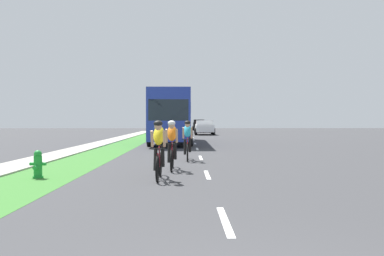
{
  "coord_description": "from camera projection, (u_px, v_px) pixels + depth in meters",
  "views": [
    {
      "loc": [
        -0.6,
        -2.27,
        1.57
      ],
      "look_at": [
        -0.36,
        14.34,
        1.26
      ],
      "focal_mm": 35.58,
      "sensor_mm": 36.0,
      "label": 1
    }
  ],
  "objects": [
    {
      "name": "ground_plane",
      "position": [
        197.0,
        148.0,
        22.31
      ],
      "size": [
        120.0,
        120.0,
        0.0
      ],
      "primitive_type": "plane",
      "color": "#38383A"
    },
    {
      "name": "grass_verge",
      "position": [
        117.0,
        148.0,
        22.24
      ],
      "size": [
        2.17,
        70.0,
        0.01
      ],
      "primitive_type": "cube",
      "color": "#38722D",
      "rests_on": "ground_plane"
    },
    {
      "name": "sidewalk_concrete",
      "position": [
        86.0,
        148.0,
        22.21
      ],
      "size": [
        1.46,
        70.0,
        0.1
      ],
      "primitive_type": "cube",
      "color": "#9E998E",
      "rests_on": "ground_plane"
    },
    {
      "name": "lane_markings_center",
      "position": [
        195.0,
        143.0,
        26.31
      ],
      "size": [
        0.12,
        52.71,
        0.01
      ],
      "color": "white",
      "rests_on": "ground_plane"
    },
    {
      "name": "fire_hydrant_green",
      "position": [
        38.0,
        165.0,
        10.39
      ],
      "size": [
        0.44,
        0.38,
        0.76
      ],
      "color": "#1E8C33",
      "rests_on": "ground_plane"
    },
    {
      "name": "cyclist_lead",
      "position": [
        159.0,
        149.0,
        10.15
      ],
      "size": [
        0.42,
        1.72,
        1.58
      ],
      "color": "black",
      "rests_on": "ground_plane"
    },
    {
      "name": "cyclist_trailing",
      "position": [
        172.0,
        145.0,
        12.12
      ],
      "size": [
        0.42,
        1.72,
        1.58
      ],
      "color": "black",
      "rests_on": "ground_plane"
    },
    {
      "name": "cyclist_distant",
      "position": [
        187.0,
        140.0,
        15.01
      ],
      "size": [
        0.42,
        1.72,
        1.58
      ],
      "color": "black",
      "rests_on": "ground_plane"
    },
    {
      "name": "bus_blue",
      "position": [
        172.0,
        115.0,
        26.97
      ],
      "size": [
        2.78,
        11.6,
        3.48
      ],
      "color": "#23389E",
      "rests_on": "ground_plane"
    },
    {
      "name": "pickup_white",
      "position": [
        204.0,
        127.0,
        43.1
      ],
      "size": [
        2.22,
        5.1,
        1.64
      ],
      "color": "silver",
      "rests_on": "ground_plane"
    },
    {
      "name": "sedan_maroon",
      "position": [
        202.0,
        127.0,
        52.47
      ],
      "size": [
        1.98,
        4.3,
        1.52
      ],
      "color": "maroon",
      "rests_on": "ground_plane"
    },
    {
      "name": "suv_black",
      "position": [
        199.0,
        125.0,
        63.47
      ],
      "size": [
        2.15,
        4.7,
        1.79
      ],
      "color": "black",
      "rests_on": "ground_plane"
    }
  ]
}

